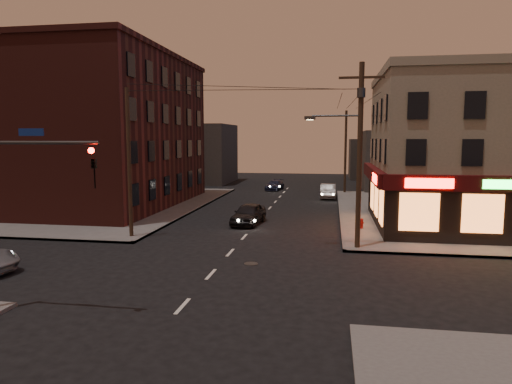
% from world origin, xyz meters
% --- Properties ---
extents(ground, '(120.00, 120.00, 0.00)m').
position_xyz_m(ground, '(0.00, 0.00, 0.00)').
color(ground, black).
rests_on(ground, ground).
extents(sidewalk_ne, '(24.00, 28.00, 0.15)m').
position_xyz_m(sidewalk_ne, '(18.00, 19.00, 0.07)').
color(sidewalk_ne, '#514F4C').
rests_on(sidewalk_ne, ground).
extents(sidewalk_nw, '(24.00, 28.00, 0.15)m').
position_xyz_m(sidewalk_nw, '(-18.00, 19.00, 0.07)').
color(sidewalk_nw, '#514F4C').
rests_on(sidewalk_nw, ground).
extents(pizza_building, '(15.85, 12.85, 10.50)m').
position_xyz_m(pizza_building, '(15.93, 13.43, 5.35)').
color(pizza_building, gray).
rests_on(pizza_building, sidewalk_ne).
extents(brick_apartment, '(12.00, 20.00, 13.00)m').
position_xyz_m(brick_apartment, '(-14.50, 19.00, 6.65)').
color(brick_apartment, '#491B17').
rests_on(brick_apartment, sidewalk_nw).
extents(bg_building_ne_a, '(10.00, 12.00, 7.00)m').
position_xyz_m(bg_building_ne_a, '(14.00, 38.00, 3.50)').
color(bg_building_ne_a, '#3F3D3A').
rests_on(bg_building_ne_a, ground).
extents(bg_building_nw, '(9.00, 10.00, 8.00)m').
position_xyz_m(bg_building_nw, '(-13.00, 42.00, 4.00)').
color(bg_building_nw, '#3F3D3A').
rests_on(bg_building_nw, ground).
extents(bg_building_ne_b, '(8.00, 8.00, 6.00)m').
position_xyz_m(bg_building_ne_b, '(12.00, 52.00, 3.00)').
color(bg_building_ne_b, '#3F3D3A').
rests_on(bg_building_ne_b, ground).
extents(utility_pole_main, '(4.20, 0.44, 10.00)m').
position_xyz_m(utility_pole_main, '(6.68, 5.80, 5.76)').
color(utility_pole_main, '#382619').
rests_on(utility_pole_main, sidewalk_ne).
extents(utility_pole_far, '(0.26, 0.26, 9.00)m').
position_xyz_m(utility_pole_far, '(6.80, 32.00, 4.65)').
color(utility_pole_far, '#382619').
rests_on(utility_pole_far, sidewalk_ne).
extents(utility_pole_west, '(0.24, 0.24, 9.00)m').
position_xyz_m(utility_pole_west, '(-6.80, 6.50, 4.65)').
color(utility_pole_west, '#382619').
rests_on(utility_pole_west, sidewalk_nw).
extents(traffic_signal, '(4.49, 0.32, 6.47)m').
position_xyz_m(traffic_signal, '(-5.57, -5.60, 4.16)').
color(traffic_signal, '#333538').
rests_on(traffic_signal, ground).
extents(sedan_near, '(2.26, 4.57, 1.50)m').
position_xyz_m(sedan_near, '(-0.50, 12.27, 0.75)').
color(sedan_near, black).
rests_on(sedan_near, ground).
extents(sedan_mid, '(1.57, 4.39, 1.44)m').
position_xyz_m(sedan_mid, '(5.00, 27.66, 0.72)').
color(sedan_mid, gray).
rests_on(sedan_mid, ground).
extents(sedan_far, '(2.12, 4.18, 1.16)m').
position_xyz_m(sedan_far, '(-1.34, 34.13, 0.58)').
color(sedan_far, '#1B1F36').
rests_on(sedan_far, ground).
extents(fire_hydrant, '(0.31, 0.31, 0.70)m').
position_xyz_m(fire_hydrant, '(7.36, 11.19, 0.53)').
color(fire_hydrant, maroon).
rests_on(fire_hydrant, sidewalk_ne).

